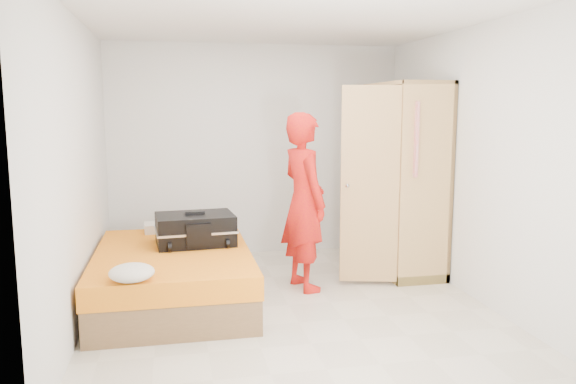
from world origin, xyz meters
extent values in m
plane|color=beige|center=(0.00, 0.00, 0.00)|extent=(4.00, 4.00, 0.00)
plane|color=white|center=(0.00, 0.00, 2.60)|extent=(4.00, 4.00, 0.00)
cube|color=white|center=(0.00, 2.00, 1.30)|extent=(3.60, 0.02, 2.60)
cube|color=white|center=(0.00, -2.00, 1.30)|extent=(3.60, 0.02, 2.60)
cube|color=white|center=(-1.80, 0.00, 1.30)|extent=(0.02, 4.00, 2.60)
cube|color=white|center=(1.80, 0.00, 1.30)|extent=(0.02, 4.00, 2.60)
cube|color=brown|center=(-1.05, 0.32, 0.15)|extent=(1.40, 2.00, 0.30)
cube|color=orange|center=(-1.05, 0.32, 0.40)|extent=(1.42, 2.02, 0.20)
cube|color=#DBB36B|center=(1.77, 0.90, 1.05)|extent=(0.04, 1.20, 2.10)
cube|color=#DBB36B|center=(1.50, 0.32, 1.05)|extent=(0.58, 0.04, 2.10)
cube|color=#DBB36B|center=(1.50, 1.48, 1.05)|extent=(0.58, 0.04, 2.10)
cube|color=#DBB36B|center=(1.50, 0.90, 2.08)|extent=(0.58, 1.20, 0.04)
cube|color=#9F8544|center=(1.50, 0.90, 0.05)|extent=(0.58, 1.20, 0.10)
cube|color=#DBB36B|center=(1.23, 1.20, 1.05)|extent=(0.04, 0.59, 2.00)
cube|color=#DBB36B|center=(0.92, 0.41, 1.05)|extent=(0.58, 0.18, 2.00)
cylinder|color=#B2B2B7|center=(1.50, 0.90, 1.92)|extent=(0.02, 1.10, 0.02)
imported|color=red|center=(0.26, 0.48, 0.89)|extent=(0.58, 0.74, 1.78)
cube|color=black|center=(-0.83, 0.53, 0.65)|extent=(0.78, 0.59, 0.30)
cube|color=black|center=(-0.83, 0.53, 0.81)|extent=(0.19, 0.07, 0.03)
ellipsoid|color=silver|center=(-1.36, -0.58, 0.57)|extent=(0.35, 0.35, 0.13)
cube|color=silver|center=(-1.08, 1.17, 0.55)|extent=(0.54, 0.30, 0.09)
camera|label=1|loc=(-1.01, -4.93, 1.83)|focal=35.00mm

